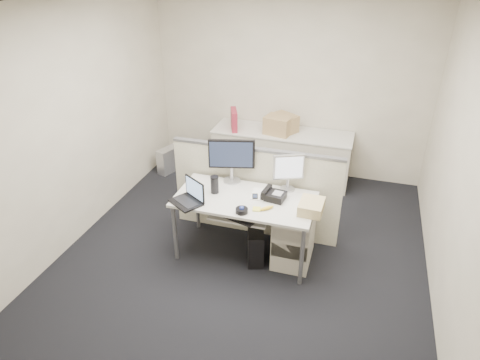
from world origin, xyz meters
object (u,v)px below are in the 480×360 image
(monitor_main, at_px, (232,161))
(desk_phone, at_px, (274,196))
(desk, at_px, (245,203))
(laptop, at_px, (185,193))

(monitor_main, height_order, desk_phone, monitor_main)
(desk, height_order, monitor_main, monitor_main)
(laptop, height_order, desk_phone, laptop)
(monitor_main, bearing_deg, desk, -66.53)
(desk, relative_size, desk_phone, 6.32)
(laptop, xyz_separation_m, desk_phone, (0.86, 0.36, -0.08))
(desk, xyz_separation_m, monitor_main, (-0.25, 0.32, 0.32))
(monitor_main, xyz_separation_m, laptop, (-0.31, -0.60, -0.14))
(monitor_main, xyz_separation_m, desk_phone, (0.55, -0.24, -0.22))
(monitor_main, distance_m, laptop, 0.69)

